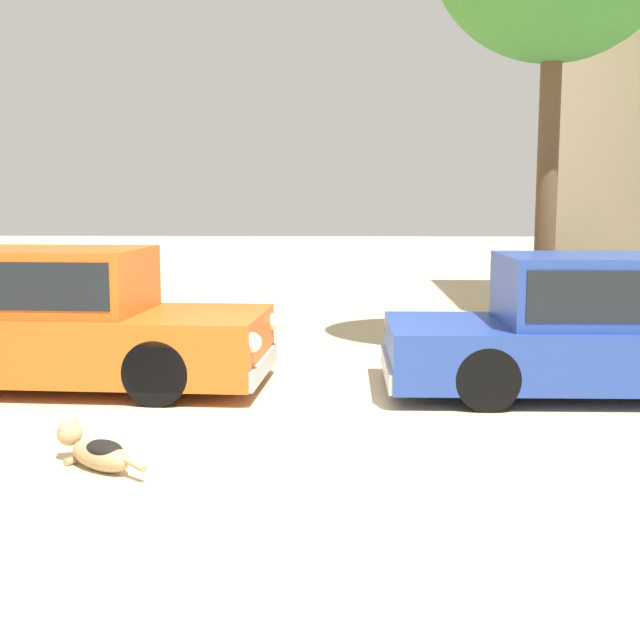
% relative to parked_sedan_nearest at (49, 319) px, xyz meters
% --- Properties ---
extents(ground_plane, '(80.00, 80.00, 0.00)m').
position_rel_parked_sedan_nearest_xyz_m(ground_plane, '(2.68, -1.26, -0.75)').
color(ground_plane, '#CCB78E').
extents(parked_sedan_nearest, '(4.92, 2.05, 1.52)m').
position_rel_parked_sedan_nearest_xyz_m(parked_sedan_nearest, '(0.00, 0.00, 0.00)').
color(parked_sedan_nearest, '#D15619').
rests_on(parked_sedan_nearest, ground_plane).
extents(parked_sedan_second, '(4.75, 1.84, 1.47)m').
position_rel_parked_sedan_nearest_xyz_m(parked_sedan_second, '(5.99, -0.16, -0.02)').
color(parked_sedan_second, navy).
rests_on(parked_sedan_second, ground_plane).
extents(stray_dog_spotted, '(0.89, 0.70, 0.35)m').
position_rel_parked_sedan_nearest_xyz_m(stray_dog_spotted, '(1.35, -2.88, -0.60)').
color(stray_dog_spotted, tan).
rests_on(stray_dog_spotted, ground_plane).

